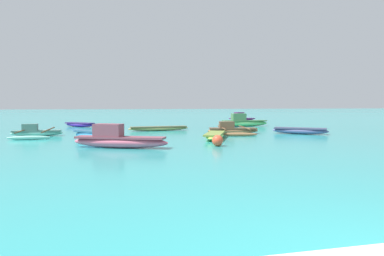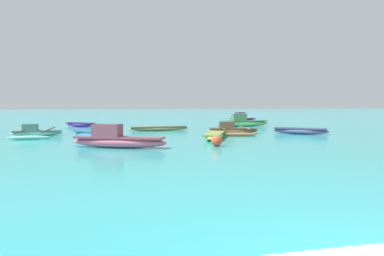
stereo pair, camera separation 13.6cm
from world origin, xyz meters
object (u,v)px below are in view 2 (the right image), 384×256
moored_boat_9 (159,128)px  moored_boat_5 (300,131)px  moored_boat_3 (36,132)px  moored_boat_8 (80,124)px  moored_boat_0 (92,135)px  moored_boat_4 (242,119)px  moored_boat_2 (244,122)px  mooring_buoy_1 (216,141)px  moored_boat_1 (117,139)px  moored_boat_7 (214,135)px  moored_boat_6 (232,130)px

moored_boat_9 → moored_boat_5: bearing=-35.2°
moored_boat_3 → moored_boat_8: (1.52, 7.29, -0.03)m
moored_boat_0 → moored_boat_3: bearing=-173.3°
moored_boat_4 → moored_boat_2: bearing=-117.0°
moored_boat_5 → mooring_buoy_1: bearing=-108.6°
moored_boat_4 → mooring_buoy_1: 16.71m
moored_boat_5 → moored_boat_8: (-12.73, 9.21, -0.02)m
moored_boat_3 → moored_boat_8: size_ratio=1.68×
moored_boat_0 → moored_boat_3: 4.08m
moored_boat_0 → moored_boat_8: (-1.48, 10.05, -0.06)m
moored_boat_1 → moored_boat_2: size_ratio=1.02×
moored_boat_1 → mooring_buoy_1: moored_boat_1 is taller
moored_boat_4 → moored_boat_7: size_ratio=0.80×
moored_boat_2 → moored_boat_6: size_ratio=0.98×
moored_boat_3 → mooring_buoy_1: size_ratio=9.05×
moored_boat_0 → moored_boat_2: moored_boat_2 is taller
moored_boat_0 → moored_boat_3: moored_boat_3 is taller
moored_boat_4 → moored_boat_9: 10.57m
moored_boat_3 → moored_boat_8: 7.45m
moored_boat_1 → moored_boat_4: 18.36m
moored_boat_3 → moored_boat_6: bearing=-5.0°
moored_boat_7 → moored_boat_1: bearing=141.3°
moored_boat_2 → moored_boat_9: moored_boat_2 is taller
moored_boat_2 → mooring_buoy_1: moored_boat_2 is taller
moored_boat_4 → moored_boat_5: bearing=-101.4°
moored_boat_5 → moored_boat_7: size_ratio=0.93×
moored_boat_5 → moored_boat_7: 5.67m
moored_boat_7 → mooring_buoy_1: 2.91m
moored_boat_0 → moored_boat_1: (1.16, -3.14, 0.08)m
moored_boat_5 → mooring_buoy_1: mooring_buoy_1 is taller
moored_boat_1 → mooring_buoy_1: 3.91m
moored_boat_6 → mooring_buoy_1: size_ratio=8.39×
moored_boat_0 → moored_boat_6: bearing=63.7°
moored_boat_0 → moored_boat_2: bearing=85.8°
moored_boat_3 → mooring_buoy_1: (8.05, -6.26, 0.01)m
moored_boat_6 → moored_boat_7: 3.21m
moored_boat_4 → moored_boat_6: size_ratio=0.66×
moored_boat_9 → moored_boat_0: bearing=-133.1°
moored_boat_2 → moored_boat_5: bearing=-83.1°
moored_boat_7 → moored_boat_9: bearing=42.7°
moored_boat_4 → moored_boat_8: size_ratio=1.02×
moored_boat_2 → moored_boat_9: size_ratio=0.94×
moored_boat_6 → mooring_buoy_1: 6.03m
moored_boat_2 → moored_boat_0: bearing=-141.8°
moored_boat_0 → moored_boat_6: size_ratio=0.57×
moored_boat_3 → moored_boat_7: size_ratio=1.31×
moored_boat_7 → moored_boat_0: bearing=106.5°
moored_boat_5 → moored_boat_1: bearing=-122.1°
moored_boat_7 → moored_boat_8: moored_boat_8 is taller
mooring_buoy_1 → moored_boat_4: bearing=65.7°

